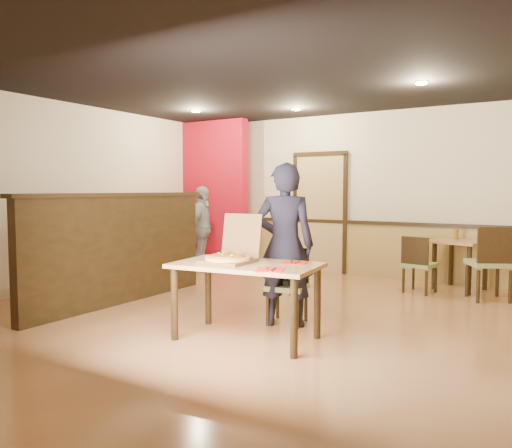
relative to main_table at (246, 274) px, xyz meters
The scene contains 24 objects.
floor 0.98m from the main_table, 110.76° to the left, with size 7.00×7.00×0.00m, color #B57646.
ceiling 2.27m from the main_table, 110.76° to the left, with size 7.00×7.00×0.00m, color black.
wall_back 4.26m from the main_table, 93.55° to the left, with size 7.00×7.00×0.00m, color beige.
wall_left 3.89m from the main_table, 169.68° to the left, with size 7.00×7.00×0.00m, color beige.
wainscot_back 4.17m from the main_table, 93.58° to the left, with size 7.00×0.04×0.90m, color olive.
chair_rail_back 4.15m from the main_table, 93.59° to the left, with size 7.00×0.06×0.06m, color black.
back_door 4.30m from the main_table, 104.34° to the left, with size 0.90×0.06×2.10m, color tan.
booth_partition 2.31m from the main_table, 167.89° to the left, with size 0.20×3.10×1.44m.
red_accent_panel 4.91m from the main_table, 130.61° to the left, with size 1.60×0.20×2.78m, color #A60B1D.
spot_a 4.15m from the main_table, 135.85° to the left, with size 0.14×0.14×0.02m, color #FFEEB2.
spot_b 3.97m from the main_table, 108.40° to the left, with size 0.14×0.14×0.02m, color #FFEEB2.
spot_c 3.26m from the main_table, 62.44° to the left, with size 0.14×0.14×0.02m, color #FFEEB2.
main_table is the anchor object (origin of this frame).
diner_chair 0.82m from the main_table, 85.45° to the left, with size 0.47×0.47×0.83m.
side_chair_left 3.27m from the main_table, 73.44° to the left, with size 0.47×0.47×0.82m.
side_chair_right 3.64m from the main_table, 58.99° to the left, with size 0.67×0.67×1.01m.
side_table 3.99m from the main_table, 69.59° to the left, with size 0.85×0.85×0.74m.
diner 0.70m from the main_table, 82.82° to the left, with size 0.65×0.43×1.77m, color black.
passerby 4.24m from the main_table, 133.38° to the left, with size 0.91×0.38×1.55m, color #95949C.
pizza_box 0.24m from the main_table, behind, with size 0.46×0.54×0.48m.
pizza 0.24m from the main_table, 158.44° to the right, with size 0.45×0.45×0.03m, color #DEAC50.
napkin_near 0.48m from the main_table, 30.37° to the right, with size 0.32×0.32×0.01m.
napkin_far 0.49m from the main_table, 33.70° to the left, with size 0.29×0.29×0.01m.
condiment 4.04m from the main_table, 70.96° to the left, with size 0.07×0.07×0.16m, color brown.
Camera 1 is at (2.88, -4.80, 1.49)m, focal length 35.00 mm.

